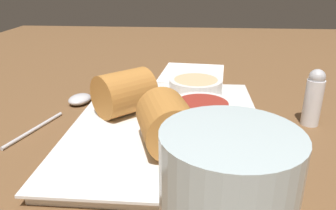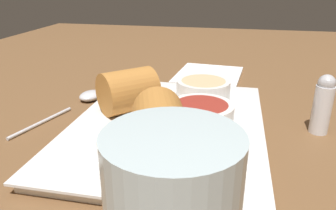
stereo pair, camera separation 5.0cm
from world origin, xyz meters
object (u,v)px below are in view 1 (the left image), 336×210
dipping_bowl_near (201,112)px  serving_plate (168,127)px  salt_shaker (314,97)px  spoon (76,102)px  dipping_bowl_far (196,88)px  napkin (193,74)px

dipping_bowl_near → serving_plate: bearing=-92.8°
salt_shaker → dipping_bowl_near: bearing=-74.5°
spoon → dipping_bowl_far: bearing=95.0°
dipping_bowl_far → napkin: (-17.11, -0.57, -2.83)cm
serving_plate → spoon: 17.67cm
salt_shaker → spoon: bearing=-96.5°
napkin → dipping_bowl_near: bearing=2.8°
dipping_bowl_far → dipping_bowl_near: bearing=4.5°
spoon → napkin: bearing=135.0°
dipping_bowl_far → napkin: size_ratio=0.52×
dipping_bowl_near → napkin: size_ratio=0.52×
serving_plate → napkin: 27.11cm
dipping_bowl_near → salt_shaker: bearing=105.5°
dipping_bowl_near → salt_shaker: size_ratio=1.04×
dipping_bowl_near → salt_shaker: (-4.30, 15.54, 0.96)cm
spoon → napkin: size_ratio=1.15×
dipping_bowl_near → napkin: bearing=-177.2°
dipping_bowl_near → salt_shaker: 16.16cm
serving_plate → spoon: size_ratio=1.80×
dipping_bowl_far → spoon: 19.56cm
serving_plate → dipping_bowl_near: 5.03cm
serving_plate → napkin: (-26.93, 3.08, -0.46)cm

